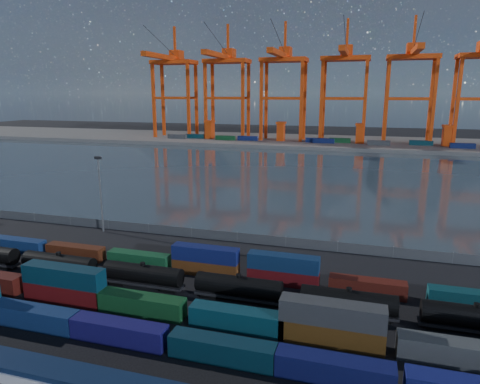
# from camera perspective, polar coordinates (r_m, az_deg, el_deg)

# --- Properties ---
(ground) EXTENTS (700.00, 700.00, 0.00)m
(ground) POSITION_cam_1_polar(r_m,az_deg,el_deg) (63.62, -7.95, -14.78)
(ground) COLOR black
(ground) RESTS_ON ground
(harbor_water) EXTENTS (700.00, 700.00, 0.00)m
(harbor_water) POSITION_cam_1_polar(r_m,az_deg,el_deg) (160.55, 7.62, 2.32)
(harbor_water) COLOR #34424B
(harbor_water) RESTS_ON ground
(far_quay) EXTENTS (700.00, 70.00, 2.00)m
(far_quay) POSITION_cam_1_polar(r_m,az_deg,el_deg) (263.63, 11.24, 6.57)
(far_quay) COLOR #514F4C
(far_quay) RESTS_ON ground
(distant_mountains) EXTENTS (2470.00, 1100.00, 520.00)m
(distant_mountains) POSITION_cam_1_polar(r_m,az_deg,el_deg) (1662.42, 18.77, 18.97)
(distant_mountains) COLOR #1E2630
(distant_mountains) RESTS_ON ground
(container_row_south) EXTENTS (127.11, 2.51, 5.34)m
(container_row_south) POSITION_cam_1_polar(r_m,az_deg,el_deg) (58.00, -18.72, -16.53)
(container_row_south) COLOR #46484B
(container_row_south) RESTS_ON ground
(container_row_mid) EXTENTS (141.78, 2.54, 5.41)m
(container_row_mid) POSITION_cam_1_polar(r_m,az_deg,el_deg) (56.55, 0.65, -16.21)
(container_row_mid) COLOR #373A3B
(container_row_mid) RESTS_ON ground
(container_row_north) EXTENTS (128.62, 2.29, 4.89)m
(container_row_north) POSITION_cam_1_polar(r_m,az_deg,el_deg) (70.42, 0.61, -10.33)
(container_row_north) COLOR #0F274E
(container_row_north) RESTS_ON ground
(tanker_string) EXTENTS (137.23, 2.84, 4.07)m
(tanker_string) POSITION_cam_1_polar(r_m,az_deg,el_deg) (63.62, -0.19, -12.59)
(tanker_string) COLOR black
(tanker_string) RESTS_ON ground
(waterfront_fence) EXTENTS (160.12, 0.12, 2.20)m
(waterfront_fence) POSITION_cam_1_polar(r_m,az_deg,el_deg) (87.34, -0.37, -6.05)
(waterfront_fence) COLOR #595B5E
(waterfront_fence) RESTS_ON ground
(yard_light_mast) EXTENTS (1.60, 0.40, 16.60)m
(yard_light_mast) POSITION_cam_1_polar(r_m,az_deg,el_deg) (96.17, -18.12, 0.22)
(yard_light_mast) COLOR slate
(yard_light_mast) RESTS_ON ground
(gantry_cranes) EXTENTS (201.90, 51.65, 69.95)m
(gantry_cranes) POSITION_cam_1_polar(r_m,az_deg,el_deg) (256.41, 9.79, 15.83)
(gantry_cranes) COLOR #EE4610
(gantry_cranes) RESTS_ON ground
(quay_containers) EXTENTS (172.58, 10.99, 2.60)m
(quay_containers) POSITION_cam_1_polar(r_m,az_deg,el_deg) (250.29, 8.42, 6.88)
(quay_containers) COLOR navy
(quay_containers) RESTS_ON far_quay
(straddle_carriers) EXTENTS (140.00, 7.00, 11.10)m
(straddle_carriers) POSITION_cam_1_polar(r_m,az_deg,el_deg) (253.31, 10.52, 7.90)
(straddle_carriers) COLOR #EE4610
(straddle_carriers) RESTS_ON far_quay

